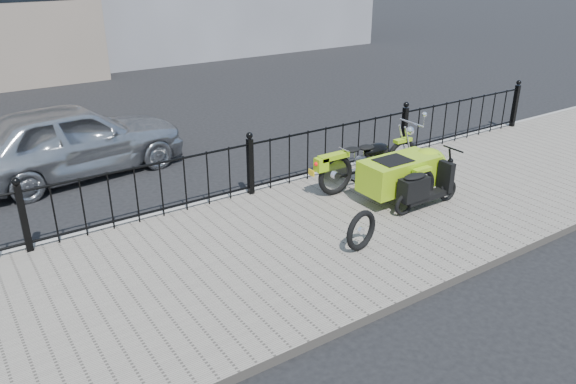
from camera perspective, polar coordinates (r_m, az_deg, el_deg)
ground at (r=8.53m, az=0.66°, el=-3.79°), size 120.00×120.00×0.00m
sidewalk at (r=8.15m, az=2.66°, el=-4.75°), size 30.00×3.80×0.12m
curb at (r=9.61m, az=-4.18°, el=-0.18°), size 30.00×0.10×0.12m
iron_fence at (r=9.30m, az=-3.85°, el=2.50°), size 14.11×0.11×1.08m
motorcycle_sidecar at (r=9.41m, az=11.37°, el=2.39°), size 2.28×1.48×0.98m
scooter at (r=9.01m, az=13.59°, el=0.36°), size 1.34×0.39×0.91m
spare_tire at (r=7.67m, az=7.44°, el=-3.89°), size 0.58×0.19×0.58m
sedan_car at (r=11.06m, az=-21.08°, el=4.98°), size 4.21×2.08×1.38m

